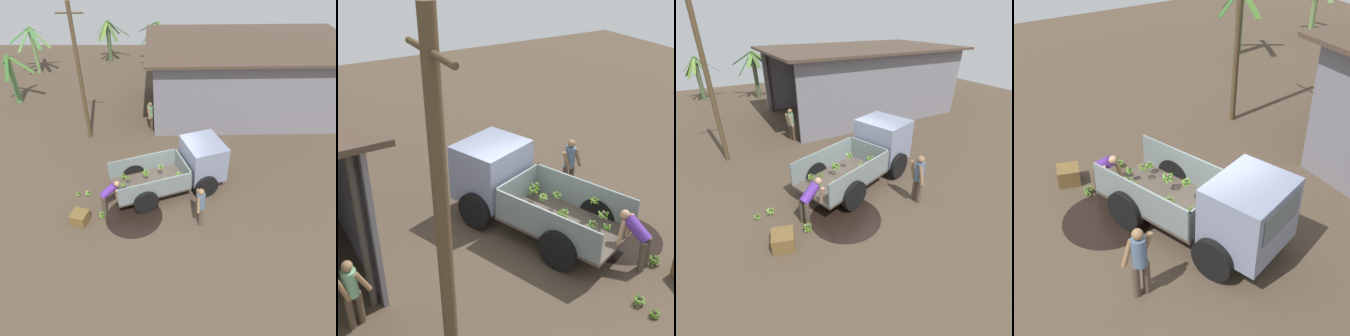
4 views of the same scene
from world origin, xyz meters
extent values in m
plane|color=#4A3C2D|center=(0.00, 0.00, 0.00)|extent=(36.00, 36.00, 0.00)
cylinder|color=black|center=(-1.21, -1.79, 0.00)|extent=(2.12, 2.12, 0.01)
cube|color=#4D4238|center=(-0.66, -0.52, 0.52)|extent=(3.27, 2.59, 0.08)
cube|color=slate|center=(-0.95, 0.26, 0.94)|extent=(2.69, 1.04, 0.77)
cube|color=slate|center=(-0.38, -1.30, 0.94)|extent=(2.69, 1.04, 0.77)
cube|color=slate|center=(0.65, -0.03, 0.94)|extent=(0.64, 1.62, 0.77)
cube|color=gray|center=(1.45, 0.26, 1.21)|extent=(1.91, 2.06, 1.47)
cube|color=#4C606B|center=(2.13, 0.51, 1.50)|extent=(0.49, 1.26, 0.65)
cylinder|color=black|center=(0.95, 1.02, 0.48)|extent=(0.97, 0.54, 0.96)
cylinder|color=black|center=(1.56, -0.64, 0.48)|extent=(0.97, 0.54, 0.96)
cylinder|color=black|center=(-1.37, 0.16, 0.48)|extent=(0.97, 0.54, 0.96)
cylinder|color=black|center=(-0.76, -1.50, 0.48)|extent=(0.97, 0.54, 0.96)
sphere|color=brown|center=(-0.05, -0.73, 0.98)|extent=(0.07, 0.07, 0.07)
cylinder|color=#5B9523|center=(0.02, -0.73, 0.94)|extent=(0.03, 0.17, 0.10)
cylinder|color=#44761D|center=(-0.03, -0.67, 0.94)|extent=(0.17, 0.08, 0.11)
cylinder|color=#70A644|center=(-0.09, -0.69, 0.92)|extent=(0.14, 0.12, 0.14)
cylinder|color=#457C1F|center=(-0.12, -0.75, 0.94)|extent=(0.07, 0.17, 0.10)
cylinder|color=#5B9526|center=(-0.07, -0.78, 0.92)|extent=(0.15, 0.09, 0.14)
cylinder|color=#4B7E1D|center=(-0.02, -0.78, 0.92)|extent=(0.15, 0.11, 0.14)
sphere|color=#453E2D|center=(-1.69, -0.38, 0.85)|extent=(0.07, 0.07, 0.07)
cylinder|color=#5BA328|center=(-1.65, -0.44, 0.81)|extent=(0.16, 0.12, 0.09)
cylinder|color=#557F22|center=(-1.63, -0.40, 0.80)|extent=(0.07, 0.16, 0.12)
cylinder|color=#457D1B|center=(-1.66, -0.35, 0.78)|extent=(0.12, 0.12, 0.14)
cylinder|color=#5E972B|center=(-1.69, -0.33, 0.79)|extent=(0.15, 0.04, 0.13)
cylinder|color=#51892D|center=(-1.74, -0.34, 0.81)|extent=(0.13, 0.15, 0.09)
cylinder|color=#72AB2E|center=(-1.75, -0.40, 0.80)|extent=(0.08, 0.16, 0.11)
cylinder|color=#558124|center=(-1.70, -0.43, 0.78)|extent=(0.14, 0.07, 0.14)
sphere|color=#413A2A|center=(-1.64, -0.96, 0.92)|extent=(0.07, 0.07, 0.07)
cylinder|color=#5F9B35|center=(-1.60, -0.91, 0.88)|extent=(0.14, 0.12, 0.10)
cylinder|color=#457322|center=(-1.65, -0.91, 0.87)|extent=(0.14, 0.08, 0.12)
cylinder|color=#67A13D|center=(-1.68, -0.95, 0.86)|extent=(0.06, 0.13, 0.13)
cylinder|color=#60A222|center=(-1.66, -1.00, 0.87)|extent=(0.13, 0.10, 0.12)
cylinder|color=#69A343|center=(-1.63, -1.00, 0.86)|extent=(0.13, 0.08, 0.13)
cylinder|color=olive|center=(-1.60, -0.96, 0.86)|extent=(0.05, 0.12, 0.14)
sphere|color=#49422F|center=(-1.25, -1.19, 0.94)|extent=(0.09, 0.09, 0.09)
cylinder|color=#75A639|center=(-1.30, -1.14, 0.88)|extent=(0.15, 0.17, 0.14)
cylinder|color=#477921|center=(-1.30, -1.24, 0.89)|extent=(0.17, 0.17, 0.12)
cylinder|color=#598E23|center=(-1.22, -1.25, 0.88)|extent=(0.19, 0.11, 0.14)
cylinder|color=#72AE4C|center=(-1.18, -1.19, 0.88)|extent=(0.05, 0.18, 0.15)
cylinder|color=#598B2F|center=(-1.22, -1.11, 0.89)|extent=(0.20, 0.10, 0.11)
sphere|color=brown|center=(-0.81, -0.35, 1.01)|extent=(0.08, 0.08, 0.08)
cylinder|color=#569A2A|center=(-0.78, -0.30, 0.91)|extent=(0.16, 0.13, 0.21)
cylinder|color=#487423|center=(-0.82, -0.28, 0.92)|extent=(0.19, 0.08, 0.19)
cylinder|color=#58862F|center=(-0.88, -0.30, 0.95)|extent=(0.15, 0.20, 0.15)
cylinder|color=#74AE2A|center=(-0.87, -0.35, 0.91)|extent=(0.06, 0.17, 0.21)
cylinder|color=#517D22|center=(-0.86, -0.42, 0.95)|extent=(0.21, 0.14, 0.14)
cylinder|color=#75A53F|center=(-0.81, -0.42, 0.93)|extent=(0.20, 0.06, 0.18)
cylinder|color=#67A93B|center=(-0.74, -0.40, 0.95)|extent=(0.17, 0.20, 0.14)
cylinder|color=#4F7529|center=(-0.73, -0.35, 0.94)|extent=(0.05, 0.21, 0.16)
sphere|color=#4A4230|center=(0.50, -0.40, 0.95)|extent=(0.09, 0.09, 0.09)
cylinder|color=#588C34|center=(0.56, -0.41, 0.86)|extent=(0.07, 0.18, 0.19)
cylinder|color=#61951F|center=(0.54, -0.34, 0.88)|extent=(0.20, 0.14, 0.18)
cylinder|color=#537B29|center=(0.43, -0.36, 0.90)|extent=(0.16, 0.21, 0.14)
cylinder|color=olive|center=(0.45, -0.45, 0.87)|extent=(0.16, 0.18, 0.18)
cylinder|color=#5BAA25|center=(0.51, -0.46, 0.86)|extent=(0.18, 0.09, 0.20)
sphere|color=brown|center=(-0.23, -0.20, 1.17)|extent=(0.07, 0.07, 0.07)
cylinder|color=olive|center=(-0.29, -0.17, 1.13)|extent=(0.12, 0.16, 0.10)
cylinder|color=#81AC4A|center=(-0.29, -0.21, 1.12)|extent=(0.06, 0.16, 0.12)
cylinder|color=#619329|center=(-0.25, -0.24, 1.10)|extent=(0.13, 0.11, 0.15)
cylinder|color=olive|center=(-0.21, -0.25, 1.11)|extent=(0.15, 0.08, 0.13)
cylinder|color=#649C2A|center=(-0.17, -0.23, 1.13)|extent=(0.11, 0.16, 0.10)
cylinder|color=#457822|center=(-0.16, -0.19, 1.13)|extent=(0.07, 0.17, 0.10)
cylinder|color=#62AA34|center=(-0.20, -0.15, 1.11)|extent=(0.15, 0.11, 0.13)
cylinder|color=olive|center=(-0.24, -0.14, 1.12)|extent=(0.16, 0.07, 0.13)
sphere|color=brown|center=(0.52, -0.50, 1.02)|extent=(0.08, 0.08, 0.08)
cylinder|color=#6DA435|center=(0.47, -0.49, 0.94)|extent=(0.07, 0.16, 0.18)
cylinder|color=#49881E|center=(0.49, -0.55, 0.94)|extent=(0.14, 0.13, 0.18)
cylinder|color=#4A8019|center=(0.56, -0.54, 0.93)|extent=(0.14, 0.12, 0.19)
cylinder|color=#6CAC3B|center=(0.59, -0.50, 0.94)|extent=(0.05, 0.17, 0.17)
cylinder|color=#5D9835|center=(0.53, -0.43, 0.95)|extent=(0.19, 0.06, 0.15)
sphere|color=brown|center=(-0.85, -1.24, 1.10)|extent=(0.08, 0.08, 0.08)
cylinder|color=olive|center=(-0.81, -1.28, 1.04)|extent=(0.14, 0.12, 0.14)
cylinder|color=#5BAB27|center=(-0.80, -1.21, 1.03)|extent=(0.10, 0.15, 0.14)
cylinder|color=#57891E|center=(-0.87, -1.17, 1.05)|extent=(0.17, 0.08, 0.10)
cylinder|color=#619732|center=(-0.90, -1.23, 1.03)|extent=(0.05, 0.15, 0.14)
cylinder|color=#6DA93D|center=(-0.87, -1.29, 1.04)|extent=(0.16, 0.09, 0.13)
sphere|color=brown|center=(-1.48, -0.66, 1.00)|extent=(0.06, 0.06, 0.06)
cylinder|color=#6AAC2C|center=(-1.43, -0.69, 0.94)|extent=(0.11, 0.15, 0.13)
cylinder|color=#689F30|center=(-1.43, -0.62, 0.95)|extent=(0.13, 0.15, 0.11)
cylinder|color=#4D7532|center=(-1.50, -0.62, 0.93)|extent=(0.13, 0.06, 0.16)
cylinder|color=#457D1F|center=(-1.54, -0.66, 0.94)|extent=(0.04, 0.15, 0.14)
cylinder|color=#59792F|center=(-1.50, -0.72, 0.94)|extent=(0.16, 0.07, 0.13)
cylinder|color=#3F3833|center=(-0.43, 4.01, 1.80)|extent=(0.16, 0.16, 3.60)
cylinder|color=#4F3C26|center=(-3.86, 3.73, 3.12)|extent=(0.18, 0.18, 6.25)
cylinder|color=#4F3C26|center=(-3.86, 3.73, 5.80)|extent=(1.12, 0.07, 0.07)
cylinder|color=brown|center=(1.22, -2.18, 0.39)|extent=(0.16, 0.16, 0.79)
cylinder|color=brown|center=(1.23, -1.96, 0.39)|extent=(0.16, 0.16, 0.79)
cylinder|color=slate|center=(1.21, -2.07, 1.09)|extent=(0.33, 0.30, 0.63)
sphere|color=#8C6746|center=(1.19, -2.07, 1.51)|extent=(0.22, 0.22, 0.22)
cylinder|color=#8C6746|center=(1.10, -2.27, 1.07)|extent=(0.11, 0.27, 0.58)
cylinder|color=#8C6746|center=(1.10, -1.87, 1.08)|extent=(0.11, 0.29, 0.58)
cylinder|color=#483C30|center=(-2.37, -1.37, 0.38)|extent=(0.19, 0.19, 0.76)
cylinder|color=#483C30|center=(-2.30, -1.57, 0.38)|extent=(0.19, 0.19, 0.76)
cylinder|color=#592D9C|center=(-2.11, -1.39, 0.94)|extent=(0.70, 0.48, 0.58)
sphere|color=tan|center=(-1.81, -1.28, 1.18)|extent=(0.21, 0.21, 0.21)
cylinder|color=tan|center=(-1.92, -1.12, 0.82)|extent=(0.18, 0.27, 0.57)
cylinder|color=tan|center=(-1.80, -1.48, 0.81)|extent=(0.17, 0.24, 0.57)
cylinder|color=#4C3B2B|center=(-0.77, 4.34, 0.37)|extent=(0.18, 0.18, 0.74)
cylinder|color=#4C3B2B|center=(-0.83, 4.54, 0.37)|extent=(0.18, 0.18, 0.74)
cylinder|color=#74AD7E|center=(-0.81, 4.44, 1.03)|extent=(0.36, 0.34, 0.59)
sphere|color=#8C6746|center=(-0.82, 4.43, 1.42)|extent=(0.21, 0.21, 0.21)
cylinder|color=#8C6746|center=(-0.88, 4.22, 1.02)|extent=(0.18, 0.33, 0.54)
cylinder|color=#8C6746|center=(-0.94, 4.59, 1.01)|extent=(0.16, 0.26, 0.55)
sphere|color=#413B2A|center=(-3.13, -0.61, 0.16)|extent=(0.07, 0.07, 0.07)
cylinder|color=#61A127|center=(-3.09, -0.64, 0.09)|extent=(0.13, 0.13, 0.17)
cylinder|color=#578636|center=(-3.06, -0.60, 0.11)|extent=(0.06, 0.18, 0.13)
cylinder|color=#61A12B|center=(-3.09, -0.57, 0.10)|extent=(0.15, 0.14, 0.16)
cylinder|color=olive|center=(-3.15, -0.54, 0.12)|extent=(0.19, 0.08, 0.12)
cylinder|color=#74AB3F|center=(-3.20, -0.58, 0.12)|extent=(0.11, 0.18, 0.12)
cylinder|color=#6C9E3C|center=(-3.20, -0.64, 0.12)|extent=(0.11, 0.18, 0.11)
cylinder|color=#6E9D43|center=(-3.13, -0.67, 0.10)|extent=(0.17, 0.05, 0.15)
sphere|color=#413A2A|center=(-3.53, -0.63, 0.11)|extent=(0.07, 0.07, 0.07)
cylinder|color=#4B731E|center=(-3.50, -0.58, 0.06)|extent=(0.14, 0.10, 0.12)
cylinder|color=#619829|center=(-3.55, -0.57, 0.07)|extent=(0.16, 0.07, 0.10)
cylinder|color=#4E731F|center=(-3.58, -0.59, 0.06)|extent=(0.12, 0.13, 0.11)
cylinder|color=olive|center=(-3.59, -0.64, 0.06)|extent=(0.05, 0.15, 0.11)
cylinder|color=#72AA40|center=(-3.56, -0.68, 0.07)|extent=(0.15, 0.11, 0.10)
cylinder|color=#6FA441|center=(-3.52, -0.69, 0.07)|extent=(0.15, 0.06, 0.10)
cylinder|color=#5AA424|center=(-3.48, -0.67, 0.08)|extent=(0.13, 0.14, 0.09)
cylinder|color=#3F741A|center=(-3.48, -0.62, 0.06)|extent=(0.06, 0.15, 0.11)
sphere|color=brown|center=(-2.39, -1.81, 0.19)|extent=(0.09, 0.09, 0.09)
cylinder|color=olive|center=(-2.33, -1.85, 0.11)|extent=(0.15, 0.18, 0.18)
cylinder|color=#4A7C27|center=(-2.33, -1.79, 0.10)|extent=(0.09, 0.17, 0.20)
cylinder|color=#588632|center=(-2.35, -1.73, 0.13)|extent=(0.20, 0.13, 0.16)
cylinder|color=#507C1E|center=(-2.41, -1.72, 0.13)|extent=(0.22, 0.10, 0.14)
cylinder|color=#7FAA49|center=(-2.46, -1.78, 0.11)|extent=(0.10, 0.19, 0.18)
cylinder|color=#537D21|center=(-2.44, -1.84, 0.10)|extent=(0.13, 0.16, 0.20)
cylinder|color=#5E9524|center=(-2.39, -1.87, 0.11)|extent=(0.18, 0.06, 0.19)
camera|label=1|loc=(0.06, -10.25, 9.00)|focal=35.00mm
camera|label=2|loc=(-7.88, 5.26, 6.85)|focal=50.00mm
camera|label=3|loc=(-4.00, -7.10, 5.18)|focal=28.00mm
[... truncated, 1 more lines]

